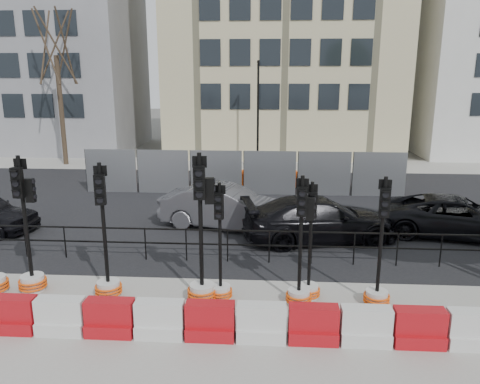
{
  "coord_description": "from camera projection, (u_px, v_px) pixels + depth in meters",
  "views": [
    {
      "loc": [
        1.15,
        -11.39,
        5.34
      ],
      "look_at": [
        0.25,
        3.0,
        1.65
      ],
      "focal_mm": 35.0,
      "sensor_mm": 36.0,
      "label": 1
    }
  ],
  "objects": [
    {
      "name": "barrier_row",
      "position": [
        210.0,
        322.0,
        9.61
      ],
      "size": [
        13.6,
        0.5,
        0.8
      ],
      "color": "red",
      "rests_on": "ground"
    },
    {
      "name": "tree_bare_far",
      "position": [
        55.0,
        49.0,
        26.41
      ],
      "size": [
        2.0,
        2.0,
        9.0
      ],
      "color": "#473828",
      "rests_on": "ground"
    },
    {
      "name": "building_grey",
      "position": [
        54.0,
        48.0,
        32.78
      ],
      "size": [
        11.0,
        9.06,
        14.0
      ],
      "color": "gray",
      "rests_on": "ground"
    },
    {
      "name": "kerb_railing",
      "position": [
        227.0,
        240.0,
        13.4
      ],
      "size": [
        18.0,
        0.04,
        1.0
      ],
      "color": "black",
      "rests_on": "ground"
    },
    {
      "name": "traffic_signal_b",
      "position": [
        30.0,
        261.0,
        11.58
      ],
      "size": [
        0.68,
        0.68,
        3.46
      ],
      "rotation": [
        0.0,
        0.0,
        -0.04
      ],
      "color": "beige",
      "rests_on": "ground"
    },
    {
      "name": "ground",
      "position": [
        224.0,
        280.0,
        12.41
      ],
      "size": [
        120.0,
        120.0,
        0.0
      ],
      "primitive_type": "plane",
      "color": "#51514C",
      "rests_on": "ground"
    },
    {
      "name": "car_d",
      "position": [
        457.0,
        217.0,
        15.61
      ],
      "size": [
        4.15,
        5.73,
        1.35
      ],
      "primitive_type": "imported",
      "rotation": [
        0.0,
        0.0,
        1.37
      ],
      "color": "black",
      "rests_on": "ground"
    },
    {
      "name": "car_c",
      "position": [
        319.0,
        219.0,
        15.18
      ],
      "size": [
        4.11,
        5.84,
        1.45
      ],
      "primitive_type": "imported",
      "rotation": [
        0.0,
        0.0,
        1.78
      ],
      "color": "black",
      "rests_on": "ground"
    },
    {
      "name": "traffic_signal_d",
      "position": [
        202.0,
        268.0,
        11.04
      ],
      "size": [
        0.71,
        0.71,
        3.62
      ],
      "rotation": [
        0.0,
        0.0,
        0.07
      ],
      "color": "beige",
      "rests_on": "ground"
    },
    {
      "name": "building_cream",
      "position": [
        284.0,
        16.0,
        31.31
      ],
      "size": [
        15.0,
        10.06,
        18.0
      ],
      "color": "#BCB489",
      "rests_on": "ground"
    },
    {
      "name": "traffic_signal_h",
      "position": [
        378.0,
        281.0,
        10.89
      ],
      "size": [
        0.61,
        0.61,
        3.12
      ],
      "rotation": [
        0.0,
        0.0,
        -0.14
      ],
      "color": "beige",
      "rests_on": "ground"
    },
    {
      "name": "heras_fencing",
      "position": [
        244.0,
        176.0,
        21.71
      ],
      "size": [
        14.33,
        1.72,
        2.0
      ],
      "color": "gray",
      "rests_on": "ground"
    },
    {
      "name": "road",
      "position": [
        240.0,
        206.0,
        19.17
      ],
      "size": [
        40.0,
        14.0,
        0.03
      ],
      "primitive_type": "cube",
      "color": "black",
      "rests_on": "ground"
    },
    {
      "name": "traffic_signal_e",
      "position": [
        220.0,
        276.0,
        11.21
      ],
      "size": [
        0.57,
        0.57,
        2.91
      ],
      "rotation": [
        0.0,
        0.0,
        -0.05
      ],
      "color": "beige",
      "rests_on": "ground"
    },
    {
      "name": "lamp_post_far",
      "position": [
        258.0,
        112.0,
        26.06
      ],
      "size": [
        0.12,
        0.56,
        6.0
      ],
      "color": "black",
      "rests_on": "ground"
    },
    {
      "name": "traffic_signal_f",
      "position": [
        300.0,
        276.0,
        10.91
      ],
      "size": [
        0.62,
        0.62,
        3.14
      ],
      "rotation": [
        0.0,
        0.0,
        -0.07
      ],
      "color": "beige",
      "rests_on": "ground"
    },
    {
      "name": "sidewalk_near",
      "position": [
        209.0,
        343.0,
        9.5
      ],
      "size": [
        40.0,
        6.0,
        0.02
      ],
      "primitive_type": "cube",
      "color": "gray",
      "rests_on": "ground"
    },
    {
      "name": "traffic_signal_c",
      "position": [
        107.0,
        271.0,
        11.32
      ],
      "size": [
        0.66,
        0.66,
        3.35
      ],
      "rotation": [
        0.0,
        0.0,
        0.17
      ],
      "color": "beige",
      "rests_on": "ground"
    },
    {
      "name": "sidewalk_far",
      "position": [
        249.0,
        165.0,
        27.88
      ],
      "size": [
        40.0,
        4.0,
        0.02
      ],
      "primitive_type": "cube",
      "color": "gray",
      "rests_on": "ground"
    },
    {
      "name": "traffic_signal_g",
      "position": [
        309.0,
        275.0,
        11.27
      ],
      "size": [
        0.57,
        0.57,
        2.92
      ],
      "rotation": [
        0.0,
        0.0,
        0.03
      ],
      "color": "beige",
      "rests_on": "ground"
    },
    {
      "name": "car_b",
      "position": [
        226.0,
        207.0,
        16.45
      ],
      "size": [
        3.69,
        5.33,
        1.52
      ],
      "primitive_type": "imported",
      "rotation": [
        0.0,
        0.0,
        1.34
      ],
      "color": "#48484C",
      "rests_on": "ground"
    }
  ]
}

